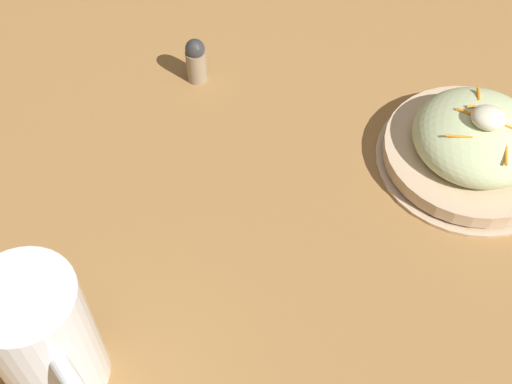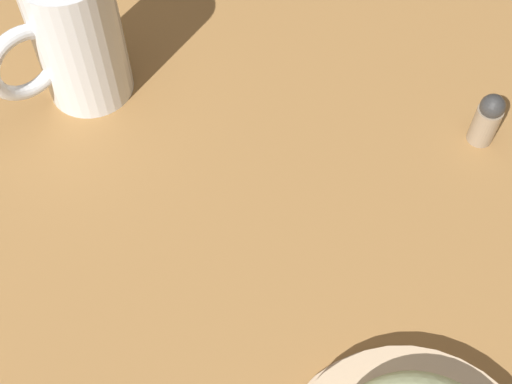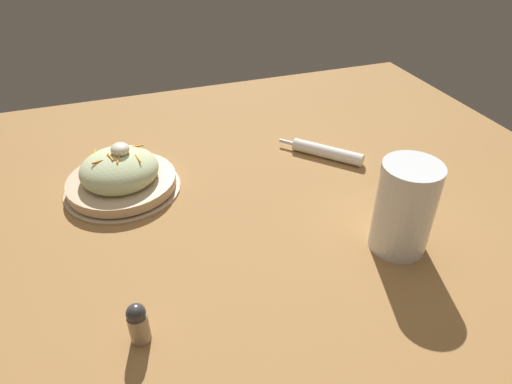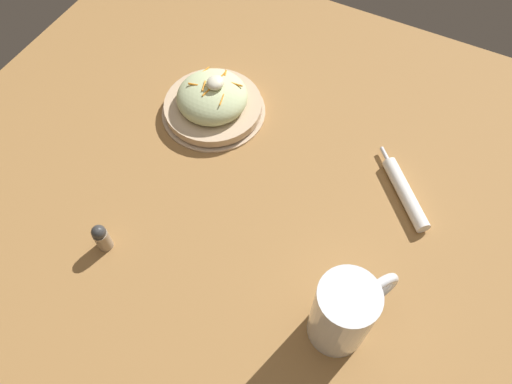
{
  "view_description": "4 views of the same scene",
  "coord_description": "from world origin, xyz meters",
  "px_view_note": "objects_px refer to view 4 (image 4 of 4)",
  "views": [
    {
      "loc": [
        0.2,
        -0.39,
        0.65
      ],
      "look_at": [
        0.04,
        0.02,
        0.06
      ],
      "focal_mm": 48.09,
      "sensor_mm": 36.0,
      "label": 1
    },
    {
      "loc": [
        0.39,
        0.12,
        0.59
      ],
      "look_at": [
        0.04,
        0.02,
        0.05
      ],
      "focal_mm": 48.22,
      "sensor_mm": 36.0,
      "label": 2
    },
    {
      "loc": [
        -0.55,
        0.21,
        0.52
      ],
      "look_at": [
        0.06,
        -0.01,
        0.07
      ],
      "focal_mm": 32.01,
      "sensor_mm": 36.0,
      "label": 3
    },
    {
      "loc": [
        -0.35,
        -0.2,
        0.82
      ],
      "look_at": [
        0.07,
        0.01,
        0.06
      ],
      "focal_mm": 34.38,
      "sensor_mm": 36.0,
      "label": 4
    }
  ],
  "objects_px": {
    "beer_mug": "(343,314)",
    "napkin_roll": "(405,193)",
    "salad_plate": "(213,102)",
    "salt_shaker": "(101,237)"
  },
  "relations": [
    {
      "from": "beer_mug",
      "to": "napkin_roll",
      "type": "bearing_deg",
      "value": -3.46
    },
    {
      "from": "beer_mug",
      "to": "salad_plate",
      "type": "bearing_deg",
      "value": 52.75
    },
    {
      "from": "salad_plate",
      "to": "beer_mug",
      "type": "xyz_separation_m",
      "value": [
        -0.32,
        -0.42,
        0.04
      ]
    },
    {
      "from": "salad_plate",
      "to": "beer_mug",
      "type": "height_order",
      "value": "beer_mug"
    },
    {
      "from": "napkin_roll",
      "to": "salad_plate",
      "type": "bearing_deg",
      "value": 87.34
    },
    {
      "from": "salad_plate",
      "to": "salt_shaker",
      "type": "relative_size",
      "value": 3.45
    },
    {
      "from": "beer_mug",
      "to": "salt_shaker",
      "type": "bearing_deg",
      "value": 96.8
    },
    {
      "from": "salad_plate",
      "to": "napkin_roll",
      "type": "distance_m",
      "value": 0.44
    },
    {
      "from": "salad_plate",
      "to": "beer_mug",
      "type": "relative_size",
      "value": 1.43
    },
    {
      "from": "napkin_roll",
      "to": "beer_mug",
      "type": "bearing_deg",
      "value": 176.54
    }
  ]
}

